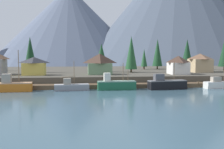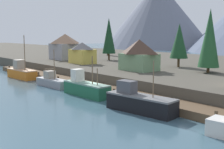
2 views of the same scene
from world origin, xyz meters
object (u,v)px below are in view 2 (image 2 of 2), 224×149
object	(u,v)px
house_green	(139,55)
conifer_near_right	(109,36)
conifer_mid_right	(179,41)
fishing_boat_orange	(21,72)
fishing_boat_grey	(53,82)
house_yellow	(82,53)
fishing_boat_black	(139,102)
conifer_mid_left	(108,41)
conifer_near_left	(209,38)
fishing_boat_green	(86,88)
house_grey	(65,46)

from	to	relation	value
house_green	conifer_near_right	distance (m)	23.18
conifer_mid_right	fishing_boat_orange	bearing A→B (deg)	-131.43
fishing_boat_grey	house_yellow	size ratio (longest dim) A/B	1.27
fishing_boat_grey	conifer_mid_right	bearing A→B (deg)	66.09
fishing_boat_black	conifer_mid_right	world-z (taller)	conifer_mid_right
house_yellow	fishing_boat_grey	bearing A→B (deg)	-52.65
conifer_near_right	conifer_mid_left	world-z (taller)	conifer_near_right
fishing_boat_orange	house_green	bearing A→B (deg)	30.90
fishing_boat_black	conifer_near_right	xyz separation A→B (m)	(-35.33, 24.46, 7.68)
fishing_boat_black	conifer_near_left	xyz separation A→B (m)	(-4.27, 21.76, 7.43)
fishing_boat_black	house_green	world-z (taller)	house_green
fishing_boat_orange	fishing_boat_black	size ratio (longest dim) A/B	0.98
conifer_near_left	conifer_mid_right	bearing A→B (deg)	159.40
fishing_boat_green	conifer_near_left	distance (m)	23.81
conifer_near_left	fishing_boat_green	bearing A→B (deg)	-109.77
fishing_boat_grey	house_green	xyz separation A→B (m)	(7.58, 14.26, 4.61)
house_green	house_grey	world-z (taller)	house_grey
conifer_near_right	house_green	bearing A→B (deg)	-25.19
conifer_mid_right	house_yellow	bearing A→B (deg)	-149.97
conifer_near_left	conifer_mid_left	xyz separation A→B (m)	(-44.61, 13.39, -1.41)
conifer_mid_left	house_grey	bearing A→B (deg)	-76.71
fishing_boat_black	conifer_near_right	world-z (taller)	conifer_near_right
house_grey	conifer_near_right	distance (m)	12.36
conifer_near_right	conifer_mid_right	xyz separation A→B (m)	(22.03, 0.69, -0.97)
fishing_boat_orange	fishing_boat_green	distance (m)	23.36
fishing_boat_green	conifer_mid_left	distance (m)	51.03
fishing_boat_orange	conifer_near_right	size ratio (longest dim) A/B	0.82
house_yellow	house_green	bearing A→B (deg)	2.12
fishing_boat_grey	fishing_boat_green	xyz separation A→B (m)	(10.24, 0.04, 0.31)
fishing_boat_green	house_yellow	world-z (taller)	house_yellow
fishing_boat_grey	conifer_near_right	xyz separation A→B (m)	(-13.17, 24.02, 8.01)
house_yellow	conifer_mid_right	xyz separation A→B (m)	(19.23, 11.12, 2.93)
house_grey	conifer_near_right	xyz separation A→B (m)	(9.20, 7.73, 2.88)
fishing_boat_green	conifer_near_right	distance (m)	34.39
fishing_boat_green	fishing_boat_black	size ratio (longest dim) A/B	0.95
house_grey	conifer_mid_right	bearing A→B (deg)	15.10
fishing_boat_orange	house_yellow	xyz separation A→B (m)	(2.74, 13.79, 3.75)
fishing_boat_green	house_grey	xyz separation A→B (m)	(-32.61, 16.26, 4.82)
fishing_boat_black	house_green	bearing A→B (deg)	127.45
fishing_boat_orange	fishing_boat_green	size ratio (longest dim) A/B	1.03
fishing_boat_black	conifer_mid_right	xyz separation A→B (m)	(-13.31, 25.16, 6.72)
fishing_boat_orange	conifer_mid_left	bearing A→B (deg)	107.27
fishing_boat_black	house_green	distance (m)	21.15
fishing_boat_black	house_grey	bearing A→B (deg)	152.09
conifer_mid_left	fishing_boat_green	bearing A→B (deg)	-43.17
fishing_boat_orange	house_grey	bearing A→B (deg)	115.28
fishing_boat_grey	fishing_boat_green	size ratio (longest dim) A/B	0.89
house_yellow	conifer_near_right	bearing A→B (deg)	105.00
conifer_near_left	conifer_near_right	world-z (taller)	conifer_near_left
fishing_boat_grey	fishing_boat_black	xyz separation A→B (m)	(22.16, -0.44, 0.33)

